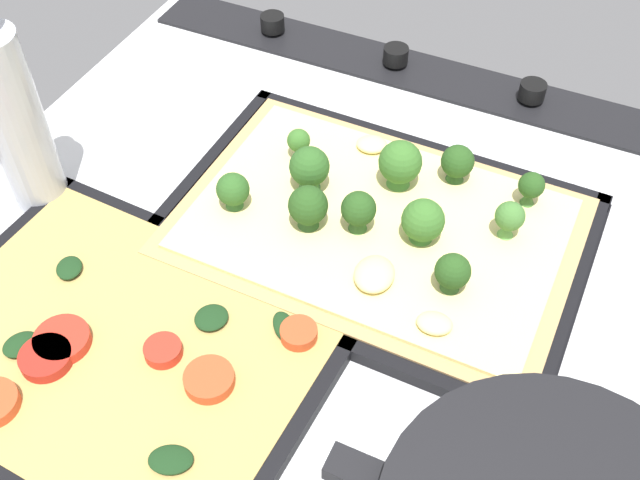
{
  "coord_description": "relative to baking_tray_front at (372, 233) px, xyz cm",
  "views": [
    {
      "loc": [
        -15.05,
        36.91,
        51.18
      ],
      "look_at": [
        2.88,
        -1.61,
        3.81
      ],
      "focal_mm": 43.01,
      "sensor_mm": 36.0,
      "label": 1
    }
  ],
  "objects": [
    {
      "name": "ground_plane",
      "position": [
        -0.28,
        7.22,
        -1.87
      ],
      "size": [
        77.02,
        70.83,
        3.0
      ],
      "primitive_type": "cube",
      "color": "silver"
    },
    {
      "name": "stove_control_panel",
      "position": [
        -0.28,
        -24.69,
        0.19
      ],
      "size": [
        73.94,
        7.0,
        2.6
      ],
      "color": "black",
      "rests_on": "ground_plane"
    },
    {
      "name": "baking_tray_front",
      "position": [
        0.0,
        0.0,
        0.0
      ],
      "size": [
        37.23,
        26.55,
        1.3
      ],
      "color": "black",
      "rests_on": "ground_plane"
    },
    {
      "name": "broccoli_pizza",
      "position": [
        -0.02,
        -0.29,
        1.6
      ],
      "size": [
        34.8,
        24.12,
        6.12
      ],
      "color": "tan",
      "rests_on": "baking_tray_front"
    },
    {
      "name": "baking_tray_back",
      "position": [
        13.27,
        20.24,
        0.0
      ],
      "size": [
        34.1,
        27.68,
        1.3
      ],
      "color": "black",
      "rests_on": "ground_plane"
    },
    {
      "name": "veggie_pizza_back",
      "position": [
        13.13,
        20.42,
        0.71
      ],
      "size": [
        31.57,
        25.15,
        1.9
      ],
      "color": "tan",
      "rests_on": "baking_tray_back"
    },
    {
      "name": "oil_bottle",
      "position": [
        30.02,
        8.61,
        9.17
      ],
      "size": [
        5.02,
        5.02,
        22.82
      ],
      "color": "#B7BCC6",
      "rests_on": "ground_plane"
    }
  ]
}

